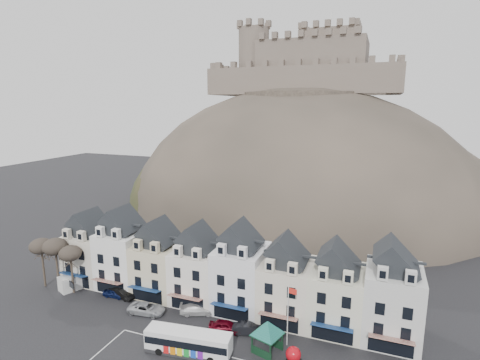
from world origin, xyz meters
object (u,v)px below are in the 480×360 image
car_white (197,309)px  car_silver (147,309)px  white_van (77,281)px  flagpole (289,312)px  bus (188,341)px  car_maroon (226,326)px  red_buoy (293,356)px  bus_shelter (267,328)px  car_navy (115,293)px  car_black (122,293)px  car_charcoal (249,329)px

car_white → car_silver: bearing=87.5°
white_van → flagpole: bearing=19.8°
bus → car_maroon: bearing=60.0°
red_buoy → bus_shelter: bearing=161.7°
red_buoy → white_van: size_ratio=0.38×
bus → car_silver: bearing=143.1°
red_buoy → car_white: bearing=159.7°
bus → flagpole: 12.52m
bus_shelter → car_navy: 26.38m
bus → red_buoy: bus is taller
car_black → car_white: size_ratio=0.95×
red_buoy → flagpole: size_ratio=0.27×
bus_shelter → car_silver: 18.80m
bus_shelter → flagpole: 3.23m
red_buoy → car_silver: bearing=171.9°
car_silver → car_charcoal: 15.32m
red_buoy → car_charcoal: (-6.68, 3.68, -0.39)m
car_silver → car_charcoal: car_silver is taller
bus_shelter → car_navy: size_ratio=1.67×
white_van → car_maroon: 27.54m
car_navy → car_charcoal: size_ratio=0.83×
white_van → car_maroon: white_van is taller
white_van → car_white: white_van is taller
car_silver → car_white: (6.83, 2.50, -0.01)m
bus → white_van: (-25.00, 8.18, -0.43)m
bus → car_white: 8.76m
red_buoy → car_navy: (-29.38, 5.30, -0.49)m
bus → car_navy: 18.97m
flagpole → car_white: bearing=170.1°
car_charcoal → red_buoy: bearing=-130.3°
white_van → car_white: bearing=23.6°
white_van → car_charcoal: bearing=20.0°
bus_shelter → white_van: size_ratio=1.08×
car_white → white_van: bearing=67.4°
red_buoy → car_maroon: 10.22m
car_charcoal → car_maroon: bearing=88.8°
bus → car_charcoal: (5.46, 6.23, -0.90)m
red_buoy → car_silver: size_ratio=0.42×
bus → car_navy: bus is taller
car_black → car_silver: 6.67m
bus → car_navy: bearing=148.5°
car_silver → car_black: bearing=60.6°
bus → car_black: 18.02m
car_silver → car_maroon: bearing=-97.4°
white_van → car_navy: white_van is taller
bus_shelter → car_silver: (-18.54, 1.98, -2.41)m
car_navy → car_maroon: size_ratio=0.82×
bus → car_black: bus is taller
white_van → car_black: size_ratio=1.20×
car_navy → car_white: bearing=-92.1°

